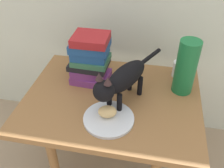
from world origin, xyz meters
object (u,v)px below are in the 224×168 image
at_px(bread_roll, 107,112).
at_px(cat, 122,80).
at_px(plate, 109,119).
at_px(side_table, 112,107).
at_px(book_stack, 90,59).
at_px(green_vase, 186,67).
at_px(candle_jar, 179,70).

distance_m(bread_roll, cat, 0.15).
bearing_deg(plate, cat, 73.66).
height_order(side_table, cat, cat).
height_order(side_table, book_stack, book_stack).
relative_size(plate, bread_roll, 2.76).
height_order(cat, book_stack, book_stack).
relative_size(green_vase, candle_jar, 3.20).
height_order(plate, green_vase, green_vase).
height_order(plate, bread_roll, bread_roll).
xyz_separation_m(side_table, candle_jar, (0.31, 0.24, 0.11)).
distance_m(bread_roll, candle_jar, 0.49).
xyz_separation_m(side_table, bread_roll, (0.01, -0.14, 0.11)).
bearing_deg(plate, candle_jar, 52.69).
distance_m(plate, green_vase, 0.43).
distance_m(side_table, candle_jar, 0.41).
distance_m(book_stack, candle_jar, 0.47).
height_order(bread_roll, cat, cat).
bearing_deg(green_vase, bread_roll, -140.77).
height_order(side_table, candle_jar, candle_jar).
distance_m(side_table, plate, 0.17).
bearing_deg(plate, book_stack, 118.61).
bearing_deg(candle_jar, bread_roll, -128.67).
bearing_deg(plate, green_vase, 40.89).
height_order(side_table, plate, plate).
relative_size(plate, cat, 0.51).
xyz_separation_m(side_table, plate, (0.01, -0.15, 0.07)).
bearing_deg(bread_roll, side_table, 92.96).
relative_size(book_stack, green_vase, 0.94).
height_order(plate, book_stack, book_stack).
distance_m(plate, book_stack, 0.33).
bearing_deg(cat, book_stack, 140.34).
bearing_deg(book_stack, candle_jar, 14.79).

